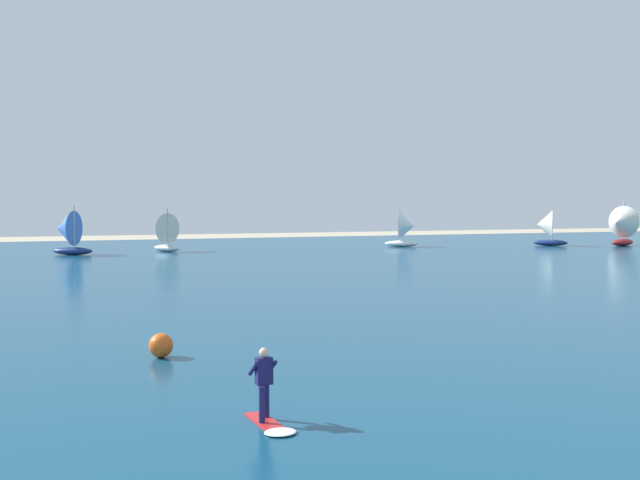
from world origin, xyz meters
TOP-DOWN VIEW (x-y plane):
  - ocean at (0.00, 51.00)m, footprint 160.00×90.00m
  - kitesurfer at (-2.81, 17.60)m, footprint 0.79×2.00m
  - sailboat_mid_left at (26.42, 72.93)m, footprint 3.66×3.32m
  - sailboat_far_left at (-6.84, 72.29)m, footprint 3.94×3.51m
  - sailboat_center_horizon at (41.19, 69.80)m, footprint 3.75×3.50m
  - sailboat_anchored_offshore at (48.28, 66.81)m, footprint 4.21×3.78m
  - sailboat_near_shore at (1.80, 74.18)m, footprint 3.34×3.67m
  - marker_buoy at (-4.19, 25.48)m, footprint 0.76×0.76m

SIDE VIEW (x-z plane):
  - ocean at x=0.00m, z-range 0.00..0.10m
  - marker_buoy at x=-4.19m, z-range 0.10..0.86m
  - kitesurfer at x=-2.81m, z-range -0.13..1.54m
  - sailboat_mid_left at x=26.42m, z-range -0.07..3.99m
  - sailboat_near_shore at x=1.80m, z-range -0.07..4.00m
  - sailboat_center_horizon at x=41.19m, z-range -0.07..4.09m
  - sailboat_far_left at x=-6.84m, z-range -0.08..4.31m
  - sailboat_anchored_offshore at x=48.28m, z-range -0.10..4.64m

